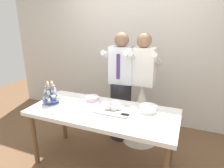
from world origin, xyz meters
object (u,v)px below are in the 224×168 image
at_px(round_cake, 92,99).
at_px(cupcake_stand, 51,94).
at_px(plate_stack, 149,109).
at_px(person_groom, 121,94).
at_px(person_bride, 141,106).
at_px(dessert_table, 103,116).
at_px(main_cake_tray, 114,108).

bearing_deg(round_cake, cupcake_stand, -150.22).
xyz_separation_m(plate_stack, person_groom, (-0.53, 0.51, -0.07)).
distance_m(person_groom, person_bride, 0.36).
relative_size(dessert_table, cupcake_stand, 5.90).
height_order(round_cake, person_bride, person_bride).
height_order(main_cake_tray, person_bride, person_bride).
bearing_deg(person_bride, dessert_table, -112.68).
bearing_deg(round_cake, person_groom, 62.08).
xyz_separation_m(main_cake_tray, round_cake, (-0.38, 0.18, -0.01)).
bearing_deg(person_groom, plate_stack, -43.76).
bearing_deg(dessert_table, round_cake, 138.60).
relative_size(dessert_table, round_cake, 7.50).
distance_m(main_cake_tray, person_groom, 0.66).
relative_size(main_cake_tray, plate_stack, 2.14).
distance_m(main_cake_tray, plate_stack, 0.42).
xyz_separation_m(plate_stack, person_bride, (-0.22, 0.55, -0.23)).
relative_size(person_groom, person_bride, 1.00).
bearing_deg(dessert_table, cupcake_stand, -176.49).
relative_size(dessert_table, person_bride, 1.08).
relative_size(main_cake_tray, person_bride, 0.26).
height_order(dessert_table, plate_stack, plate_stack).
bearing_deg(person_groom, main_cake_tray, -78.10).
xyz_separation_m(main_cake_tray, plate_stack, (0.40, 0.13, -0.00)).
height_order(dessert_table, person_bride, person_bride).
height_order(cupcake_stand, round_cake, cupcake_stand).
relative_size(round_cake, person_bride, 0.14).
distance_m(dessert_table, round_cake, 0.35).
height_order(dessert_table, cupcake_stand, cupcake_stand).
xyz_separation_m(dessert_table, person_bride, (0.31, 0.73, -0.12)).
height_order(round_cake, person_groom, person_groom).
bearing_deg(dessert_table, person_bride, 67.32).
height_order(person_groom, person_bride, same).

